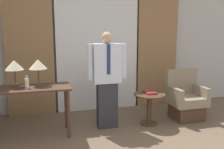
# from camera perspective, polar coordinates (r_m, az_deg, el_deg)

# --- Properties ---
(wall_back) EXTENTS (10.00, 0.06, 2.70)m
(wall_back) POSITION_cam_1_polar(r_m,az_deg,el_deg) (5.21, -3.60, 6.90)
(wall_back) COLOR beige
(wall_back) RESTS_ON ground_plane
(curtain_sheer_center) EXTENTS (1.67, 0.06, 2.58)m
(curtain_sheer_center) POSITION_cam_1_polar(r_m,az_deg,el_deg) (5.09, -3.28, 6.14)
(curtain_sheer_center) COLOR white
(curtain_sheer_center) RESTS_ON ground_plane
(curtain_drape_left) EXTENTS (0.89, 0.06, 2.58)m
(curtain_drape_left) POSITION_cam_1_polar(r_m,az_deg,el_deg) (4.98, -18.37, 5.54)
(curtain_drape_left) COLOR #997047
(curtain_drape_left) RESTS_ON ground_plane
(curtain_drape_right) EXTENTS (0.89, 0.06, 2.58)m
(curtain_drape_right) POSITION_cam_1_polar(r_m,az_deg,el_deg) (5.52, 10.32, 6.32)
(curtain_drape_right) COLOR #997047
(curtain_drape_right) RESTS_ON ground_plane
(desk) EXTENTS (1.30, 0.54, 0.79)m
(desk) POSITION_cam_1_polar(r_m,az_deg,el_deg) (4.03, -18.73, -4.50)
(desk) COLOR #4C3323
(desk) RESTS_ON ground_plane
(table_lamp_left) EXTENTS (0.28, 0.28, 0.41)m
(table_lamp_left) POSITION_cam_1_polar(r_m,az_deg,el_deg) (4.07, -21.46, 1.82)
(table_lamp_left) COLOR #4C4238
(table_lamp_left) RESTS_ON desk
(table_lamp_right) EXTENTS (0.28, 0.28, 0.41)m
(table_lamp_right) POSITION_cam_1_polar(r_m,az_deg,el_deg) (4.04, -16.56, 2.06)
(table_lamp_right) COLOR #4C4238
(table_lamp_right) RESTS_ON desk
(bottle_by_lamp) EXTENTS (0.06, 0.06, 0.19)m
(bottle_by_lamp) POSITION_cam_1_polar(r_m,az_deg,el_deg) (3.94, -18.88, -1.86)
(bottle_by_lamp) COLOR silver
(bottle_by_lamp) RESTS_ON desk
(person) EXTENTS (0.67, 0.22, 1.62)m
(person) POSITION_cam_1_polar(r_m,az_deg,el_deg) (4.15, -1.15, -0.62)
(person) COLOR #2D2D33
(person) RESTS_ON ground_plane
(armchair) EXTENTS (0.61, 0.56, 0.91)m
(armchair) POSITION_cam_1_polar(r_m,az_deg,el_deg) (4.90, 16.49, -5.76)
(armchair) COLOR #4C3323
(armchair) RESTS_ON ground_plane
(side_table) EXTENTS (0.55, 0.55, 0.55)m
(side_table) POSITION_cam_1_polar(r_m,az_deg,el_deg) (4.45, 8.53, -6.59)
(side_table) COLOR #4C3323
(side_table) RESTS_ON ground_plane
(book) EXTENTS (0.18, 0.22, 0.03)m
(book) POSITION_cam_1_polar(r_m,az_deg,el_deg) (4.42, 8.67, -4.10)
(book) COLOR maroon
(book) RESTS_ON side_table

